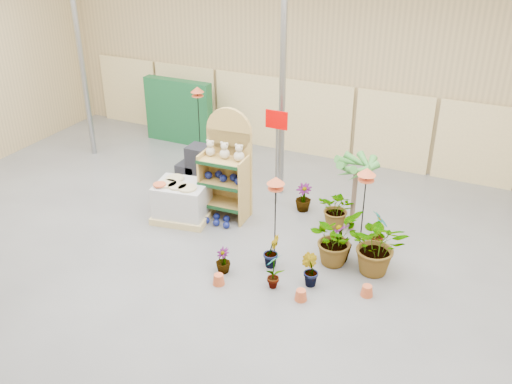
% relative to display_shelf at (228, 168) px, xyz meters
% --- Properties ---
extents(room, '(15.20, 12.10, 4.70)m').
position_rel_display_shelf_xyz_m(room, '(0.64, -1.18, 1.12)').
color(room, '#5D5D5D').
rests_on(room, ground).
extents(display_shelf, '(1.04, 0.69, 2.40)m').
position_rel_display_shelf_xyz_m(display_shelf, '(0.00, 0.00, 0.00)').
color(display_shelf, '#AC8945').
rests_on(display_shelf, ground).
extents(teddy_bears, '(0.88, 0.22, 0.37)m').
position_rel_display_shelf_xyz_m(teddy_bears, '(0.03, -0.11, 0.42)').
color(teddy_bears, beige).
rests_on(teddy_bears, display_shelf).
extents(gazing_balls_shelf, '(0.88, 0.30, 0.17)m').
position_rel_display_shelf_xyz_m(gazing_balls_shelf, '(-0.00, -0.15, -0.16)').
color(gazing_balls_shelf, navy).
rests_on(gazing_balls_shelf, display_shelf).
extents(gazing_balls_floor, '(0.63, 0.39, 0.15)m').
position_rel_display_shelf_xyz_m(gazing_balls_floor, '(0.02, -0.51, -1.02)').
color(gazing_balls_floor, navy).
rests_on(gazing_balls_floor, ground).
extents(pallet_stack, '(1.31, 1.15, 0.87)m').
position_rel_display_shelf_xyz_m(pallet_stack, '(-0.79, -0.62, -0.68)').
color(pallet_stack, '#CFB778').
rests_on(pallet_stack, ground).
extents(charcoal_planters, '(0.80, 0.50, 1.00)m').
position_rel_display_shelf_xyz_m(charcoal_planters, '(-1.38, 0.96, -0.68)').
color(charcoal_planters, black).
rests_on(charcoal_planters, ground).
extents(trellis_stock, '(2.00, 0.30, 1.80)m').
position_rel_display_shelf_xyz_m(trellis_stock, '(-3.16, 3.11, -0.20)').
color(trellis_stock, '#145228').
rests_on(trellis_stock, ground).
extents(offer_sign, '(0.50, 0.08, 2.20)m').
position_rel_display_shelf_xyz_m(offer_sign, '(0.74, 0.89, 0.47)').
color(offer_sign, gray).
rests_on(offer_sign, ground).
extents(bird_table_front, '(0.34, 0.34, 1.64)m').
position_rel_display_shelf_xyz_m(bird_table_front, '(1.54, -1.01, 0.42)').
color(bird_table_front, black).
rests_on(bird_table_front, ground).
extents(bird_table_right, '(0.34, 0.34, 1.88)m').
position_rel_display_shelf_xyz_m(bird_table_right, '(3.08, -0.44, 0.65)').
color(bird_table_right, black).
rests_on(bird_table_right, ground).
extents(bird_table_back, '(0.34, 0.34, 1.96)m').
position_rel_display_shelf_xyz_m(bird_table_back, '(-2.06, 2.33, 0.73)').
color(bird_table_back, black).
rests_on(bird_table_back, ground).
extents(palm, '(0.70, 0.70, 1.74)m').
position_rel_display_shelf_xyz_m(palm, '(2.66, 0.44, 0.39)').
color(palm, brown).
rests_on(palm, ground).
extents(potted_plant_1, '(0.31, 0.37, 0.64)m').
position_rel_display_shelf_xyz_m(potted_plant_1, '(1.67, -1.45, -0.78)').
color(potted_plant_1, '#3B8233').
rests_on(potted_plant_1, ground).
extents(potted_plant_2, '(0.96, 1.06, 1.05)m').
position_rel_display_shelf_xyz_m(potted_plant_2, '(2.68, -0.84, -0.57)').
color(potted_plant_2, '#3B8233').
rests_on(potted_plant_2, ground).
extents(potted_plant_3, '(0.55, 0.55, 0.81)m').
position_rel_display_shelf_xyz_m(potted_plant_3, '(2.76, -0.72, -0.69)').
color(potted_plant_3, '#3B8233').
rests_on(potted_plant_3, ground).
extents(potted_plant_4, '(0.43, 0.51, 0.82)m').
position_rel_display_shelf_xyz_m(potted_plant_4, '(3.31, 0.02, -0.69)').
color(potted_plant_4, '#3B8233').
rests_on(potted_plant_4, ground).
extents(potted_plant_6, '(0.77, 0.67, 0.85)m').
position_rel_display_shelf_xyz_m(potted_plant_6, '(2.33, 0.46, -0.67)').
color(potted_plant_6, '#3B8233').
rests_on(potted_plant_6, ground).
extents(potted_plant_7, '(0.38, 0.38, 0.50)m').
position_rel_display_shelf_xyz_m(potted_plant_7, '(0.94, -2.02, -0.85)').
color(potted_plant_7, '#3B8233').
rests_on(potted_plant_7, ground).
extents(potted_plant_8, '(0.34, 0.43, 0.70)m').
position_rel_display_shelf_xyz_m(potted_plant_8, '(1.96, -2.05, -0.74)').
color(potted_plant_8, '#3B8233').
rests_on(potted_plant_8, ground).
extents(potted_plant_9, '(0.41, 0.38, 0.61)m').
position_rel_display_shelf_xyz_m(potted_plant_9, '(2.52, -1.71, -0.79)').
color(potted_plant_9, '#3B8233').
rests_on(potted_plant_9, ground).
extents(potted_plant_10, '(1.19, 1.08, 1.16)m').
position_rel_display_shelf_xyz_m(potted_plant_10, '(3.50, -0.82, -0.52)').
color(potted_plant_10, '#3B8233').
rests_on(potted_plant_10, ground).
extents(potted_plant_11, '(0.37, 0.37, 0.63)m').
position_rel_display_shelf_xyz_m(potted_plant_11, '(1.44, 0.82, -0.78)').
color(potted_plant_11, '#3B8233').
rests_on(potted_plant_11, ground).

